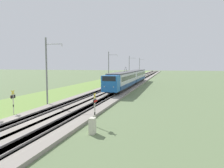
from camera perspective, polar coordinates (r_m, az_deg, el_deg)
name	(u,v)px	position (r m, az deg, el deg)	size (l,w,h in m)	color
ground_plane	(24,123)	(23.09, -22.04, -9.31)	(400.00, 400.00, 0.00)	#60754C
ballast_main	(125,82)	(69.39, 3.53, 0.55)	(240.00, 4.40, 0.30)	gray
ballast_adjacent	(138,82)	(68.74, 6.68, 0.48)	(240.00, 4.40, 0.30)	gray
track_main	(125,82)	(69.39, 3.53, 0.55)	(240.00, 1.57, 0.45)	#4C4238
track_adjacent	(138,82)	(68.73, 6.68, 0.49)	(240.00, 1.57, 0.45)	#4C4238
grass_verge	(108,82)	(70.77, -1.11, 0.57)	(240.00, 12.07, 0.12)	olive
passenger_train	(131,77)	(56.62, 4.95, 1.79)	(41.58, 2.90, 5.08)	blue
crossing_signal_far	(95,106)	(19.75, -4.49, -5.85)	(0.70, 0.23, 3.06)	beige
crossing_signal_aux	(13,100)	(26.38, -24.44, -3.90)	(0.70, 0.23, 2.81)	beige
catenary_mast_near	(47,71)	(30.97, -16.64, 3.32)	(0.22, 2.56, 9.23)	slate
catenary_mast_mid	(109,68)	(59.78, -0.83, 4.22)	(0.22, 2.56, 9.16)	slate
catenary_mast_far	(129,67)	(90.15, 4.54, 4.50)	(0.22, 2.56, 9.21)	slate
catenary_mast_distant	(140,66)	(120.92, 7.20, 4.63)	(0.22, 2.56, 9.31)	slate
equipment_cabinet	(92,126)	(17.97, -5.14, -10.85)	(0.63, 0.44, 1.33)	beige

